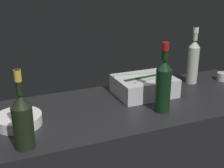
% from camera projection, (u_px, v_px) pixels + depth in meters
% --- Properties ---
extents(wall_back_chalkboard, '(6.40, 0.06, 2.80)m').
position_uv_depth(wall_back_chalkboard, '(33.00, 1.00, 3.71)').
color(wall_back_chalkboard, black).
rests_on(wall_back_chalkboard, ground_plane).
extents(ice_bin_with_bottles, '(0.34, 0.26, 0.11)m').
position_uv_depth(ice_bin_with_bottles, '(144.00, 85.00, 1.84)').
color(ice_bin_with_bottles, silver).
rests_on(ice_bin_with_bottles, bar_counter).
extents(bowl_white, '(0.22, 0.22, 0.05)m').
position_uv_depth(bowl_white, '(19.00, 120.00, 1.49)').
color(bowl_white, white).
rests_on(bowl_white, bar_counter).
extents(candle_votive, '(0.08, 0.08, 0.05)m').
position_uv_depth(candle_votive, '(223.00, 77.00, 2.08)').
color(candle_votive, silver).
rests_on(candle_votive, bar_counter).
extents(champagne_bottle, '(0.09, 0.09, 0.34)m').
position_uv_depth(champagne_bottle, '(22.00, 120.00, 1.26)').
color(champagne_bottle, black).
rests_on(champagne_bottle, bar_counter).
extents(red_wine_bottle_burgundy, '(0.08, 0.08, 0.37)m').
position_uv_depth(red_wine_bottle_burgundy, '(163.00, 84.00, 1.59)').
color(red_wine_bottle_burgundy, black).
rests_on(red_wine_bottle_burgundy, bar_counter).
extents(white_wine_bottle, '(0.07, 0.07, 0.36)m').
position_uv_depth(white_wine_bottle, '(193.00, 60.00, 2.00)').
color(white_wine_bottle, '#B2B7AD').
rests_on(white_wine_bottle, bar_counter).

